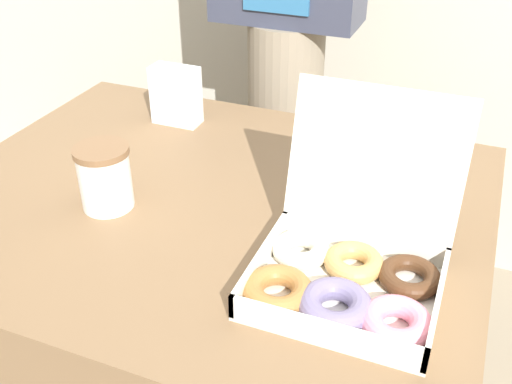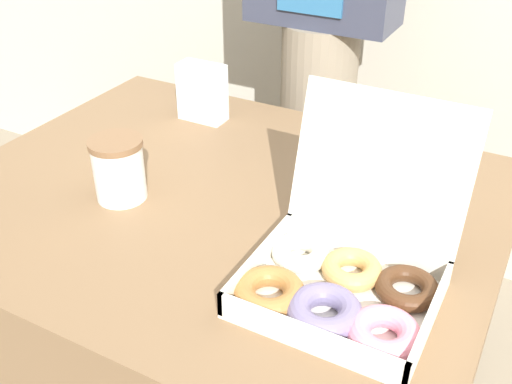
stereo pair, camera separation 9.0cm
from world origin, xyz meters
name	(u,v)px [view 2 (the right image)]	position (x,y,z in m)	size (l,w,h in m)	color
table	(223,330)	(0.00, 0.00, 0.37)	(1.07, 0.86, 0.74)	brown
donut_box	(342,276)	(0.32, -0.16, 0.77)	(0.32, 0.31, 0.28)	white
coffee_cup	(119,169)	(-0.16, -0.10, 0.80)	(0.10, 0.10, 0.12)	white
napkin_holder	(202,92)	(-0.21, 0.28, 0.81)	(0.11, 0.06, 0.14)	silver
person_customer	(323,9)	(-0.07, 0.67, 0.93)	(0.40, 0.22, 1.69)	gray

